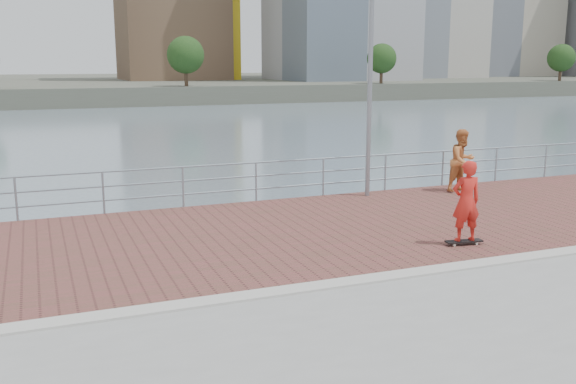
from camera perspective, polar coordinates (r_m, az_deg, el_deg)
name	(u,v)px	position (r m, az deg, el deg)	size (l,w,h in m)	color
brick_lane	(262,235)	(14.48, -2.34, -3.82)	(40.00, 6.80, 0.02)	brown
curb	(330,285)	(11.30, 3.79, -8.23)	(40.00, 0.40, 0.06)	#B7B5AD
far_shore	(56,85)	(132.24, -19.90, 8.90)	(320.00, 95.00, 2.50)	#4C5142
guardrail	(220,180)	(17.50, -6.05, 1.10)	(39.06, 0.06, 1.13)	#8C9EA8
street_lamp	(380,27)	(17.96, 8.19, 14.34)	(0.49, 1.42, 6.69)	gray
skateboard	(464,241)	(14.16, 15.37, -4.25)	(0.83, 0.32, 0.09)	black
skateboarder	(466,201)	(13.95, 15.56, -0.79)	(0.63, 0.41, 1.73)	red
bystander	(462,161)	(19.74, 15.24, 2.72)	(0.91, 0.71, 1.86)	#D37B3E
shoreline_trees	(146,58)	(87.76, -12.53, 11.59)	(144.39, 4.98, 6.64)	#473323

